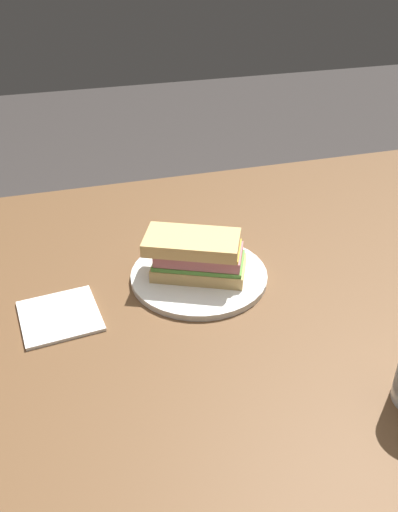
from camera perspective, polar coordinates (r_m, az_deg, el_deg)
The scene contains 4 objects.
dining_table at distance 1.05m, azimuth 5.25°, elevation -6.94°, with size 1.83×1.05×0.72m.
paper_plate at distance 1.03m, azimuth 0.00°, elevation -2.07°, with size 0.26×0.26×0.01m, color white.
sandwich at distance 1.00m, azimuth -0.23°, elevation 0.09°, with size 0.21×0.15×0.08m.
paper_napkin at distance 0.96m, azimuth -14.37°, elevation -6.10°, with size 0.13×0.13×0.01m, color white.
Camera 1 is at (0.31, 0.74, 1.32)m, focal length 38.22 mm.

